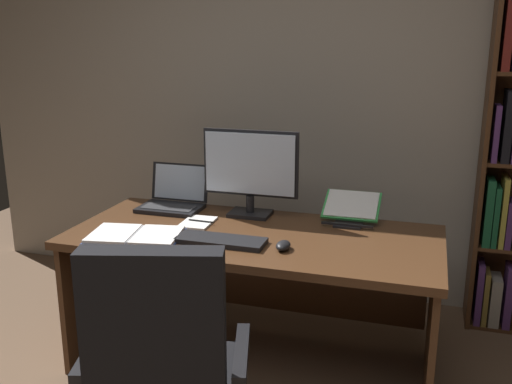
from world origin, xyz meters
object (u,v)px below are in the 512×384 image
object	(u,v)px
keyboard	(221,241)
reading_stand_with_book	(351,208)
laptop	(173,199)
computer_mouse	(283,246)
notepad	(198,222)
desk	(258,263)
pen	(201,221)
open_binder	(135,235)
monitor	(250,172)

from	to	relation	value
keyboard	reading_stand_with_book	xyz separation A→B (m)	(0.53, 0.52, 0.06)
laptop	reading_stand_with_book	distance (m)	0.99
computer_mouse	notepad	world-z (taller)	computer_mouse
desk	computer_mouse	xyz separation A→B (m)	(0.20, -0.26, 0.21)
keyboard	computer_mouse	size ratio (longest dim) A/B	4.04
keyboard	pen	size ratio (longest dim) A/B	3.00
laptop	open_binder	size ratio (longest dim) A/B	0.71
desk	laptop	world-z (taller)	laptop
open_binder	pen	world-z (taller)	open_binder
reading_stand_with_book	open_binder	size ratio (longest dim) A/B	0.61
keyboard	pen	distance (m)	0.31
keyboard	reading_stand_with_book	size ratio (longest dim) A/B	1.45
desk	notepad	xyz separation A→B (m)	(-0.32, -0.01, 0.19)
desk	computer_mouse	size ratio (longest dim) A/B	17.34
computer_mouse	open_binder	world-z (taller)	computer_mouse
desk	open_binder	xyz separation A→B (m)	(-0.52, -0.31, 0.20)
reading_stand_with_book	laptop	bearing A→B (deg)	-176.46
reading_stand_with_book	pen	distance (m)	0.78
computer_mouse	pen	size ratio (longest dim) A/B	0.74
monitor	computer_mouse	bearing A→B (deg)	-56.69
computer_mouse	notepad	xyz separation A→B (m)	(-0.52, 0.24, -0.02)
laptop	keyboard	size ratio (longest dim) A/B	0.81
desk	computer_mouse	bearing A→B (deg)	-52.74
reading_stand_with_book	computer_mouse	bearing A→B (deg)	-114.09
desk	pen	distance (m)	0.36
notepad	pen	world-z (taller)	pen
notepad	monitor	bearing A→B (deg)	44.45
reading_stand_with_book	notepad	xyz separation A→B (m)	(-0.75, -0.28, -0.06)
laptop	computer_mouse	size ratio (longest dim) A/B	3.28
reading_stand_with_book	pen	world-z (taller)	reading_stand_with_book
monitor	pen	distance (m)	0.37
desk	computer_mouse	world-z (taller)	computer_mouse
desk	pen	world-z (taller)	pen
desk	reading_stand_with_book	xyz separation A→B (m)	(0.43, 0.26, 0.25)
keyboard	laptop	bearing A→B (deg)	134.74
open_binder	reading_stand_with_book	bearing A→B (deg)	20.87
keyboard	computer_mouse	xyz separation A→B (m)	(0.30, 0.00, 0.01)
open_binder	desk	bearing A→B (deg)	20.35
desk	keyboard	size ratio (longest dim) A/B	4.29
monitor	pen	size ratio (longest dim) A/B	3.71
reading_stand_with_book	notepad	world-z (taller)	reading_stand_with_book
reading_stand_with_book	notepad	bearing A→B (deg)	-159.78
keyboard	notepad	size ratio (longest dim) A/B	2.00
keyboard	open_binder	xyz separation A→B (m)	(-0.42, -0.05, -0.00)
laptop	computer_mouse	world-z (taller)	laptop
computer_mouse	open_binder	xyz separation A→B (m)	(-0.72, -0.05, -0.01)
monitor	laptop	size ratio (longest dim) A/B	1.52
monitor	pen	world-z (taller)	monitor
open_binder	laptop	bearing A→B (deg)	83.92
desk	laptop	size ratio (longest dim) A/B	5.28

